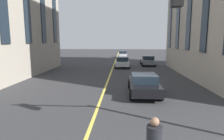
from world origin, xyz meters
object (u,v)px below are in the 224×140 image
at_px(car_silver_mid, 122,62).
at_px(car_white_far, 123,54).
at_px(car_black_near, 144,84).
at_px(car_grey_oncoming, 148,61).

bearing_deg(car_silver_mid, car_white_far, -0.21).
bearing_deg(car_silver_mid, car_black_near, -173.63).
height_order(car_silver_mid, car_grey_oncoming, same).
xyz_separation_m(car_white_far, car_grey_oncoming, (-12.70, -3.58, 0.00)).
bearing_deg(car_black_near, car_grey_oncoming, -8.41).
relative_size(car_white_far, car_black_near, 0.89).
relative_size(car_silver_mid, car_white_far, 1.00).
bearing_deg(car_white_far, car_black_near, -177.16).
bearing_deg(car_grey_oncoming, car_white_far, 15.74).
bearing_deg(car_white_far, car_silver_mid, 179.79).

